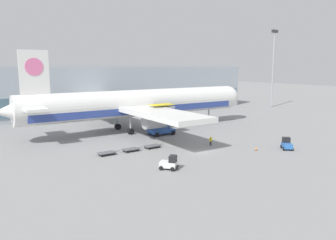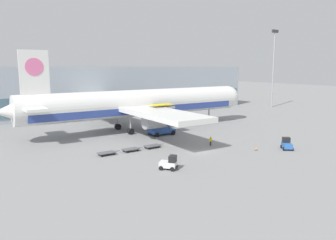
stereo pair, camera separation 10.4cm
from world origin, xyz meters
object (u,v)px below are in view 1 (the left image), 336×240
(airplane_main, at_px, (137,104))
(baggage_dolly_third, at_px, (152,146))
(baggage_tug_foreground, at_px, (170,163))
(ground_crew_near, at_px, (211,140))
(scissor_lift_loader, at_px, (161,124))
(traffic_cone_near, at_px, (256,148))
(baggage_dolly_second, at_px, (131,149))
(baggage_dolly_lead, at_px, (107,153))
(light_mast, at_px, (273,64))
(baggage_tug_mid, at_px, (287,144))

(airplane_main, bearing_deg, baggage_dolly_third, -109.40)
(baggage_tug_foreground, xyz_separation_m, ground_crew_near, (13.72, 7.75, 0.10))
(scissor_lift_loader, bearing_deg, baggage_tug_foreground, -119.42)
(airplane_main, height_order, traffic_cone_near, airplane_main)
(baggage_tug_foreground, bearing_deg, baggage_dolly_second, 140.37)
(baggage_dolly_third, bearing_deg, airplane_main, 68.69)
(baggage_dolly_lead, relative_size, baggage_dolly_second, 1.00)
(light_mast, xyz_separation_m, ground_crew_near, (-54.29, -32.52, -14.08))
(scissor_lift_loader, bearing_deg, baggage_dolly_third, -130.11)
(airplane_main, bearing_deg, light_mast, 11.26)
(baggage_tug_foreground, relative_size, baggage_dolly_third, 0.74)
(scissor_lift_loader, distance_m, baggage_dolly_lead, 18.27)
(baggage_tug_foreground, relative_size, ground_crew_near, 1.66)
(baggage_tug_mid, height_order, baggage_dolly_second, baggage_tug_mid)
(baggage_dolly_second, distance_m, ground_crew_near, 14.49)
(traffic_cone_near, bearing_deg, airplane_main, 108.36)
(scissor_lift_loader, xyz_separation_m, ground_crew_near, (2.53, -12.87, -1.38))
(light_mast, relative_size, traffic_cone_near, 36.11)
(scissor_lift_loader, height_order, baggage_dolly_third, scissor_lift_loader)
(baggage_tug_foreground, xyz_separation_m, baggage_tug_mid, (22.97, -1.33, 0.00))
(light_mast, bearing_deg, ground_crew_near, -149.07)
(ground_crew_near, relative_size, traffic_cone_near, 2.29)
(ground_crew_near, bearing_deg, light_mast, 33.66)
(traffic_cone_near, bearing_deg, baggage_tug_foreground, -176.93)
(baggage_tug_foreground, height_order, traffic_cone_near, baggage_tug_foreground)
(baggage_dolly_lead, bearing_deg, airplane_main, 46.45)
(baggage_tug_foreground, height_order, baggage_dolly_lead, baggage_tug_foreground)
(scissor_lift_loader, xyz_separation_m, traffic_cone_near, (6.85, -19.65, -1.99))
(airplane_main, height_order, baggage_dolly_second, airplane_main)
(baggage_tug_foreground, height_order, ground_crew_near, baggage_tug_foreground)
(baggage_dolly_second, bearing_deg, ground_crew_near, -18.28)
(airplane_main, height_order, baggage_tug_mid, airplane_main)
(baggage_tug_mid, relative_size, traffic_cone_near, 3.84)
(scissor_lift_loader, relative_size, ground_crew_near, 3.79)
(baggage_tug_mid, distance_m, traffic_cone_near, 5.47)
(light_mast, distance_m, baggage_tug_mid, 62.93)
(airplane_main, relative_size, baggage_dolly_third, 15.55)
(airplane_main, height_order, baggage_dolly_lead, airplane_main)
(baggage_tug_mid, distance_m, baggage_dolly_lead, 30.39)
(ground_crew_near, xyz_separation_m, traffic_cone_near, (4.32, -6.78, -0.62))
(ground_crew_near, bearing_deg, traffic_cone_near, -54.78)
(baggage_dolly_second, relative_size, traffic_cone_near, 5.12)
(baggage_dolly_lead, relative_size, traffic_cone_near, 5.12)
(baggage_tug_mid, bearing_deg, baggage_dolly_lead, 102.32)
(light_mast, bearing_deg, traffic_cone_near, -141.81)
(ground_crew_near, height_order, traffic_cone_near, ground_crew_near)
(airplane_main, relative_size, baggage_tug_foreground, 20.92)
(baggage_dolly_lead, height_order, traffic_cone_near, traffic_cone_near)
(baggage_tug_foreground, relative_size, baggage_dolly_lead, 0.74)
(baggage_tug_foreground, bearing_deg, baggage_dolly_lead, 160.70)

